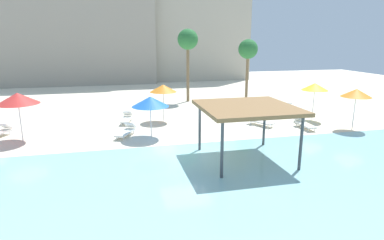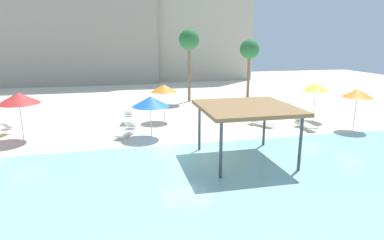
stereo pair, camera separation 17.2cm
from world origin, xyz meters
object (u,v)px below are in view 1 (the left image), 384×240
(lounge_chair_3, at_px, (259,121))
(lounge_chair_4, at_px, (126,131))
(beach_umbrella_orange_3, at_px, (356,93))
(shade_pavilion, at_px, (247,109))
(beach_umbrella_blue_4, at_px, (150,102))
(lounge_chair_1, at_px, (127,118))
(lounge_chair_0, at_px, (290,109))
(lounge_chair_2, at_px, (304,123))
(beach_umbrella_orange_5, at_px, (163,88))
(beach_umbrella_red_2, at_px, (18,98))
(palm_tree_2, at_px, (188,41))
(palm_tree_0, at_px, (248,50))
(beach_umbrella_yellow_0, at_px, (315,87))

(lounge_chair_3, distance_m, lounge_chair_4, 9.13)
(beach_umbrella_orange_3, bearing_deg, shade_pavilion, -158.56)
(shade_pavilion, xyz_separation_m, beach_umbrella_blue_4, (-4.11, 4.94, -0.37))
(lounge_chair_3, bearing_deg, lounge_chair_1, -136.13)
(lounge_chair_0, distance_m, lounge_chair_2, 4.64)
(beach_umbrella_orange_5, bearing_deg, beach_umbrella_orange_3, -23.67)
(lounge_chair_0, bearing_deg, lounge_chair_3, -45.00)
(lounge_chair_2, bearing_deg, beach_umbrella_red_2, -93.35)
(lounge_chair_1, bearing_deg, lounge_chair_3, 83.30)
(shade_pavilion, distance_m, lounge_chair_4, 8.16)
(lounge_chair_2, bearing_deg, lounge_chair_0, 162.97)
(lounge_chair_4, bearing_deg, lounge_chair_1, -154.68)
(beach_umbrella_blue_4, distance_m, beach_umbrella_orange_5, 4.03)
(beach_umbrella_red_2, relative_size, beach_umbrella_orange_5, 1.07)
(beach_umbrella_orange_3, distance_m, lounge_chair_2, 3.75)
(beach_umbrella_orange_3, distance_m, palm_tree_2, 15.23)
(beach_umbrella_orange_3, height_order, lounge_chair_3, beach_umbrella_orange_3)
(shade_pavilion, height_order, lounge_chair_3, shade_pavilion)
(palm_tree_0, bearing_deg, palm_tree_2, -177.95)
(beach_umbrella_red_2, distance_m, palm_tree_2, 16.03)
(beach_umbrella_blue_4, relative_size, beach_umbrella_orange_5, 0.94)
(beach_umbrella_yellow_0, bearing_deg, lounge_chair_4, -175.59)
(lounge_chair_1, relative_size, lounge_chair_4, 1.01)
(beach_umbrella_orange_3, bearing_deg, beach_umbrella_blue_4, 173.99)
(lounge_chair_0, height_order, lounge_chair_3, same)
(shade_pavilion, bearing_deg, lounge_chair_2, 37.00)
(palm_tree_2, bearing_deg, beach_umbrella_red_2, -141.04)
(beach_umbrella_orange_5, height_order, lounge_chair_0, beach_umbrella_orange_5)
(beach_umbrella_orange_5, bearing_deg, lounge_chair_4, -131.07)
(lounge_chair_0, relative_size, palm_tree_2, 0.29)
(shade_pavilion, bearing_deg, beach_umbrella_yellow_0, 39.27)
(lounge_chair_0, relative_size, palm_tree_0, 0.34)
(beach_umbrella_yellow_0, relative_size, lounge_chair_0, 1.40)
(lounge_chair_4, xyz_separation_m, palm_tree_0, (12.31, 10.56, 4.42))
(palm_tree_0, bearing_deg, beach_umbrella_orange_5, -142.32)
(beach_umbrella_red_2, xyz_separation_m, palm_tree_2, (12.23, 9.89, 3.09))
(lounge_chair_3, height_order, palm_tree_2, palm_tree_2)
(lounge_chair_4, height_order, palm_tree_0, palm_tree_0)
(beach_umbrella_yellow_0, xyz_separation_m, lounge_chair_4, (-13.60, -1.05, -2.14))
(beach_umbrella_red_2, bearing_deg, lounge_chair_2, -4.25)
(beach_umbrella_blue_4, height_order, lounge_chair_0, beach_umbrella_blue_4)
(beach_umbrella_yellow_0, xyz_separation_m, lounge_chair_2, (-1.85, -1.91, -2.14))
(beach_umbrella_blue_4, distance_m, palm_tree_2, 12.38)
(beach_umbrella_orange_5, xyz_separation_m, lounge_chair_2, (8.92, -4.10, -2.08))
(lounge_chair_1, xyz_separation_m, palm_tree_0, (12.15, 7.18, 4.42))
(lounge_chair_0, bearing_deg, beach_umbrella_orange_3, 23.13)
(beach_umbrella_orange_5, bearing_deg, lounge_chair_1, 176.79)
(lounge_chair_2, distance_m, palm_tree_2, 13.56)
(beach_umbrella_yellow_0, bearing_deg, shade_pavilion, -140.73)
(beach_umbrella_orange_3, bearing_deg, beach_umbrella_orange_5, 156.33)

